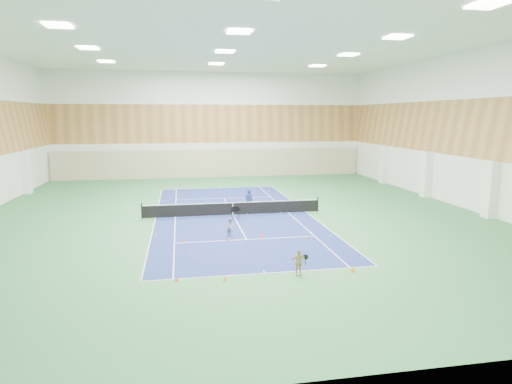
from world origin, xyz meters
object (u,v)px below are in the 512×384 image
tennis_net (233,207)px  child_apron (298,262)px  child_court (231,227)px  ball_cart (235,213)px  coach (249,201)px

tennis_net → child_apron: bearing=-83.4°
child_court → ball_cart: (0.81, 4.02, -0.13)m
tennis_net → child_court: (-0.81, -5.47, 0.01)m
coach → child_apron: 12.96m
child_apron → tennis_net: bearing=101.9°
tennis_net → child_court: 5.53m
tennis_net → coach: (1.26, 0.60, 0.33)m
child_apron → child_court: bearing=113.3°
tennis_net → child_apron: (1.44, -12.35, 0.06)m
child_court → child_apron: child_apron is taller
child_apron → ball_cart: size_ratio=1.39×
coach → ball_cart: (-1.26, -2.06, -0.45)m
coach → child_apron: bearing=72.7°
child_court → ball_cart: size_ratio=1.29×
coach → child_court: (-2.07, -6.07, -0.32)m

